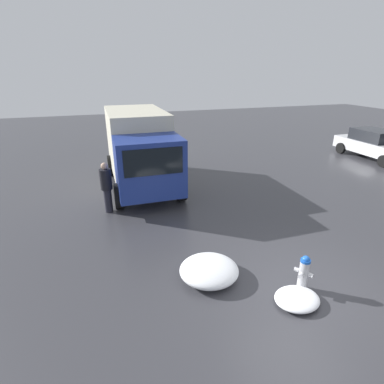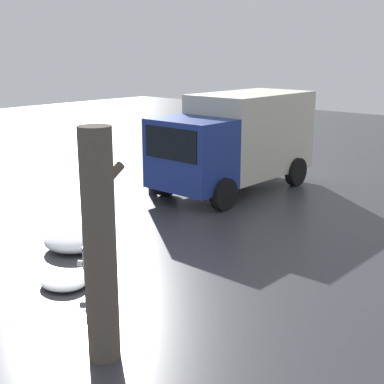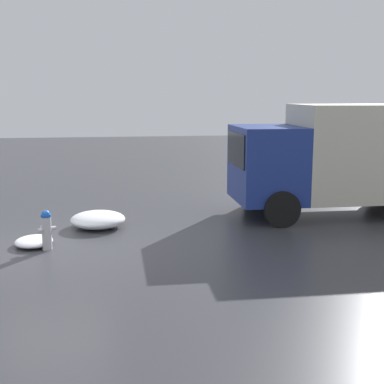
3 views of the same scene
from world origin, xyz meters
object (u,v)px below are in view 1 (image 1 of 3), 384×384
object	(u,v)px
pedestrian	(107,186)
parked_car	(374,144)
fire_hydrant	(304,273)
delivery_truck	(140,147)

from	to	relation	value
pedestrian	parked_car	size ratio (longest dim) A/B	0.42
pedestrian	fire_hydrant	bearing A→B (deg)	154.68
fire_hydrant	parked_car	xyz separation A→B (m)	(7.68, -10.35, 0.32)
pedestrian	delivery_truck	bearing A→B (deg)	-94.18
parked_car	fire_hydrant	bearing A→B (deg)	36.21
delivery_truck	parked_car	xyz separation A→B (m)	(0.13, -12.59, -0.84)
delivery_truck	parked_car	bearing A→B (deg)	-178.91
fire_hydrant	delivery_truck	bearing A→B (deg)	-105.76
fire_hydrant	parked_car	world-z (taller)	parked_car
delivery_truck	pedestrian	bearing A→B (deg)	56.64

